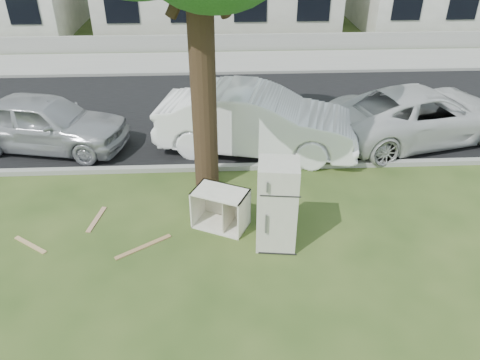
{
  "coord_description": "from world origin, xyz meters",
  "views": [
    {
      "loc": [
        -0.08,
        -7.51,
        5.81
      ],
      "look_at": [
        0.31,
        0.6,
        0.82
      ],
      "focal_mm": 35.0,
      "sensor_mm": 36.0,
      "label": 1
    }
  ],
  "objects_px": {
    "fridge": "(277,205)",
    "car_left": "(45,122)",
    "car_right": "(423,114)",
    "cabinet": "(221,209)",
    "car_center": "(257,120)"
  },
  "relations": [
    {
      "from": "fridge",
      "to": "car_right",
      "type": "xyz_separation_m",
      "value": [
        4.47,
        4.36,
        -0.17
      ]
    },
    {
      "from": "car_right",
      "to": "car_left",
      "type": "relative_size",
      "value": 1.2
    },
    {
      "from": "car_right",
      "to": "car_left",
      "type": "bearing_deg",
      "value": 76.21
    },
    {
      "from": "car_right",
      "to": "car_left",
      "type": "height_order",
      "value": "car_left"
    },
    {
      "from": "cabinet",
      "to": "car_right",
      "type": "distance_m",
      "value": 6.68
    },
    {
      "from": "fridge",
      "to": "car_center",
      "type": "height_order",
      "value": "fridge"
    },
    {
      "from": "car_left",
      "to": "fridge",
      "type": "bearing_deg",
      "value": -115.89
    },
    {
      "from": "car_right",
      "to": "cabinet",
      "type": "bearing_deg",
      "value": 109.9
    },
    {
      "from": "fridge",
      "to": "car_center",
      "type": "distance_m",
      "value": 3.88
    },
    {
      "from": "fridge",
      "to": "car_right",
      "type": "relative_size",
      "value": 0.35
    },
    {
      "from": "fridge",
      "to": "car_left",
      "type": "bearing_deg",
      "value": 149.35
    },
    {
      "from": "cabinet",
      "to": "car_center",
      "type": "relative_size",
      "value": 0.21
    },
    {
      "from": "cabinet",
      "to": "car_center",
      "type": "height_order",
      "value": "car_center"
    },
    {
      "from": "cabinet",
      "to": "car_right",
      "type": "bearing_deg",
      "value": 59.46
    },
    {
      "from": "fridge",
      "to": "cabinet",
      "type": "distance_m",
      "value": 1.31
    }
  ]
}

